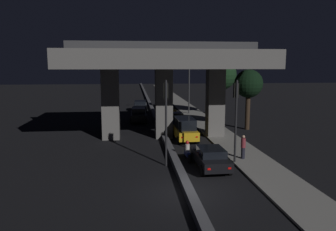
% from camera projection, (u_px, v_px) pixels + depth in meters
% --- Properties ---
extents(ground_plane, '(200.00, 200.00, 0.00)m').
position_uv_depth(ground_plane, '(188.00, 193.00, 16.87)').
color(ground_plane, black).
extents(median_divider, '(0.49, 126.00, 0.40)m').
position_uv_depth(median_divider, '(151.00, 106.00, 51.23)').
color(median_divider, '#4C4C51').
rests_on(median_divider, ground_plane).
extents(sidewalk_right, '(2.90, 126.00, 0.12)m').
position_uv_depth(sidewalk_right, '(192.00, 113.00, 44.94)').
color(sidewalk_right, gray).
rests_on(sidewalk_right, ground_plane).
extents(elevated_overpass, '(16.91, 11.51, 8.57)m').
position_uv_depth(elevated_overpass, '(164.00, 65.00, 28.78)').
color(elevated_overpass, '#5B5956').
rests_on(elevated_overpass, ground_plane).
extents(traffic_light_left_of_median, '(0.30, 0.49, 5.59)m').
position_uv_depth(traffic_light_left_of_median, '(166.00, 108.00, 20.92)').
color(traffic_light_left_of_median, black).
rests_on(traffic_light_left_of_median, ground_plane).
extents(traffic_light_right_of_median, '(0.30, 0.49, 5.56)m').
position_uv_depth(traffic_light_right_of_median, '(236.00, 107.00, 21.41)').
color(traffic_light_right_of_median, black).
rests_on(traffic_light_right_of_median, ground_plane).
extents(street_lamp, '(2.69, 0.32, 7.41)m').
position_uv_depth(street_lamp, '(186.00, 81.00, 43.19)').
color(street_lamp, '#2D2D30').
rests_on(street_lamp, ground_plane).
extents(car_black_lead, '(1.93, 4.27, 1.39)m').
position_uv_depth(car_black_lead, '(210.00, 157.00, 20.67)').
color(car_black_lead, black).
rests_on(car_black_lead, ground_plane).
extents(car_taxi_yellow_second, '(1.95, 4.11, 1.98)m').
position_uv_depth(car_taxi_yellow_second, '(185.00, 129.00, 28.49)').
color(car_taxi_yellow_second, gold).
rests_on(car_taxi_yellow_second, ground_plane).
extents(car_dark_blue_third, '(2.03, 3.97, 1.52)m').
position_uv_depth(car_dark_blue_third, '(175.00, 119.00, 35.04)').
color(car_dark_blue_third, '#141938').
rests_on(car_dark_blue_third, ground_plane).
extents(car_taxi_yellow_fourth, '(1.94, 4.21, 1.44)m').
position_uv_depth(car_taxi_yellow_fourth, '(168.00, 110.00, 42.49)').
color(car_taxi_yellow_fourth, gold).
rests_on(car_taxi_yellow_fourth, ground_plane).
extents(car_black_fifth, '(2.02, 4.09, 1.75)m').
position_uv_depth(car_black_fifth, '(162.00, 102.00, 50.45)').
color(car_black_fifth, black).
rests_on(car_black_fifth, ground_plane).
extents(car_black_lead_oncoming, '(1.94, 4.59, 1.59)m').
position_uv_depth(car_black_lead_oncoming, '(139.00, 115.00, 38.10)').
color(car_black_lead_oncoming, black).
rests_on(car_black_lead_oncoming, ground_plane).
extents(car_grey_second_oncoming, '(2.09, 4.79, 1.50)m').
position_uv_depth(car_grey_second_oncoming, '(140.00, 106.00, 46.44)').
color(car_grey_second_oncoming, '#515459').
rests_on(car_grey_second_oncoming, ground_plane).
extents(motorcycle_blue_filtering_near, '(0.34, 1.82, 1.41)m').
position_uv_depth(motorcycle_blue_filtering_near, '(187.00, 152.00, 22.47)').
color(motorcycle_blue_filtering_near, black).
rests_on(motorcycle_blue_filtering_near, ground_plane).
extents(pedestrian_on_sidewalk, '(0.32, 0.32, 1.65)m').
position_uv_depth(pedestrian_on_sidewalk, '(243.00, 147.00, 22.49)').
color(pedestrian_on_sidewalk, black).
rests_on(pedestrian_on_sidewalk, sidewalk_right).
extents(roadside_tree_kerbside_near, '(2.85, 2.85, 6.11)m').
position_uv_depth(roadside_tree_kerbside_near, '(249.00, 85.00, 32.82)').
color(roadside_tree_kerbside_near, '#2D2116').
rests_on(roadside_tree_kerbside_near, ground_plane).
extents(roadside_tree_kerbside_mid, '(3.92, 3.92, 7.28)m').
position_uv_depth(roadside_tree_kerbside_mid, '(221.00, 75.00, 41.96)').
color(roadside_tree_kerbside_mid, '#2D2116').
rests_on(roadside_tree_kerbside_mid, ground_plane).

